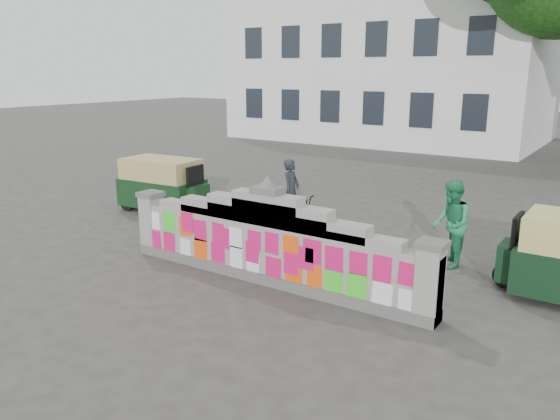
{
  "coord_description": "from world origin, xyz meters",
  "views": [
    {
      "loc": [
        5.49,
        -7.7,
        3.81
      ],
      "look_at": [
        -0.41,
        1.0,
        1.1
      ],
      "focal_mm": 35.0,
      "sensor_mm": 36.0,
      "label": 1
    }
  ],
  "objects_px": {
    "pedestrian": "(451,224)",
    "rickshaw_left": "(164,184)",
    "cyclist_rider": "(291,201)",
    "cyclist_bike": "(291,213)"
  },
  "relations": [
    {
      "from": "rickshaw_left",
      "to": "cyclist_bike",
      "type": "bearing_deg",
      "value": -0.25
    },
    {
      "from": "pedestrian",
      "to": "rickshaw_left",
      "type": "xyz_separation_m",
      "value": [
        -7.91,
        -0.05,
        -0.12
      ]
    },
    {
      "from": "pedestrian",
      "to": "rickshaw_left",
      "type": "relative_size",
      "value": 0.65
    },
    {
      "from": "cyclist_rider",
      "to": "pedestrian",
      "type": "xyz_separation_m",
      "value": [
        3.91,
        -0.24,
        0.11
      ]
    },
    {
      "from": "pedestrian",
      "to": "cyclist_rider",
      "type": "bearing_deg",
      "value": -122.68
    },
    {
      "from": "pedestrian",
      "to": "rickshaw_left",
      "type": "bearing_deg",
      "value": -118.76
    },
    {
      "from": "rickshaw_left",
      "to": "cyclist_rider",
      "type": "bearing_deg",
      "value": -0.25
    },
    {
      "from": "pedestrian",
      "to": "cyclist_bike",
      "type": "bearing_deg",
      "value": -122.68
    },
    {
      "from": "pedestrian",
      "to": "rickshaw_left",
      "type": "distance_m",
      "value": 7.91
    },
    {
      "from": "cyclist_rider",
      "to": "pedestrian",
      "type": "bearing_deg",
      "value": -101.34
    }
  ]
}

